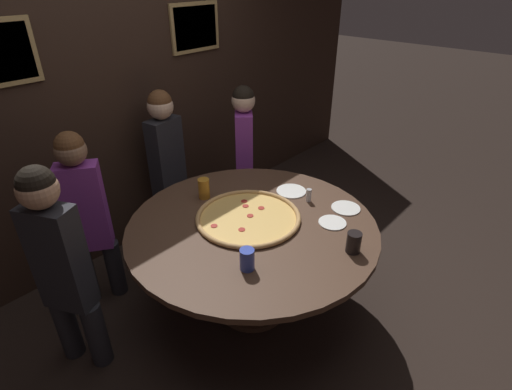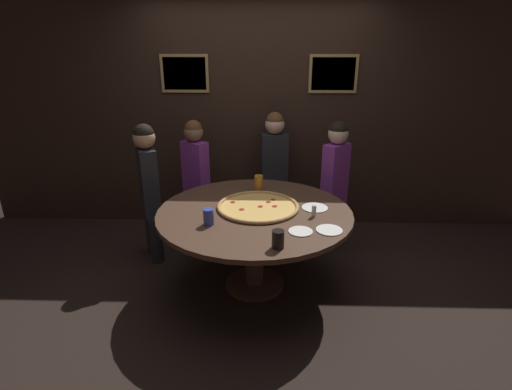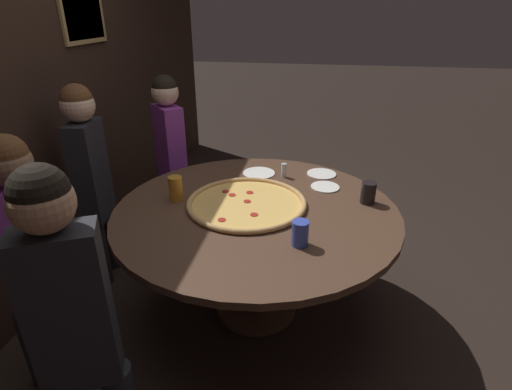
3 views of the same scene
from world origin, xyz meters
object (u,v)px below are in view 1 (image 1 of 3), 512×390
dining_table (252,239)px  white_plate_left_side (291,191)px  giant_pizza (248,217)px  drink_cup_front_edge (354,242)px  drink_cup_centre_back (247,259)px  diner_side_right (244,150)px  diner_side_left (167,160)px  condiment_shaker (309,195)px  diner_far_left (86,211)px  white_plate_right_side (332,223)px  diner_centre_back (61,262)px  white_plate_near_front (346,208)px  drink_cup_near_right (204,188)px

dining_table → white_plate_left_side: bearing=7.8°
giant_pizza → drink_cup_front_edge: drink_cup_front_edge is taller
giant_pizza → drink_cup_centre_back: drink_cup_centre_back is taller
dining_table → drink_cup_centre_back: (-0.35, -0.28, 0.19)m
dining_table → diner_side_right: diner_side_right is taller
drink_cup_front_edge → white_plate_left_side: bearing=64.9°
drink_cup_centre_back → diner_side_left: bearing=69.6°
drink_cup_front_edge → condiment_shaker: size_ratio=1.34×
diner_far_left → diner_side_left: bearing=-132.1°
giant_pizza → diner_side_left: diner_side_left is taller
giant_pizza → white_plate_right_side: size_ratio=3.85×
condiment_shaker → drink_cup_centre_back: bearing=-168.3°
diner_side_right → diner_centre_back: 1.87m
white_plate_near_front → diner_centre_back: size_ratio=0.15×
dining_table → drink_cup_near_right: 0.53m
white_plate_near_front → drink_cup_centre_back: bearing=174.9°
white_plate_right_side → diner_centre_back: 1.66m
drink_cup_front_edge → diner_side_right: (0.62, 1.47, -0.04)m
diner_side_left → drink_cup_front_edge: bearing=81.2°
drink_cup_centre_back → condiment_shaker: 0.85m
condiment_shaker → giant_pizza: bearing=160.0°
drink_cup_centre_back → diner_far_left: diner_far_left is taller
white_plate_near_front → diner_far_left: (-1.24, 1.31, 0.01)m
drink_cup_centre_back → diner_side_right: bearing=43.8°
white_plate_right_side → diner_far_left: 1.68m
giant_pizza → white_plate_left_side: 0.49m
giant_pizza → white_plate_near_front: size_ratio=3.51×
dining_table → white_plate_left_side: size_ratio=7.38×
drink_cup_centre_back → diner_centre_back: (-0.69, 0.78, -0.03)m
white_plate_near_front → white_plate_left_side: bearing=98.1°
white_plate_near_front → diner_side_left: size_ratio=0.15×
dining_table → drink_cup_near_right: bearing=87.4°
drink_cup_near_right → dining_table: bearing=-92.6°
drink_cup_centre_back → white_plate_near_front: size_ratio=0.65×
white_plate_near_front → diner_side_left: (-0.40, 1.50, 0.04)m
drink_cup_centre_back → white_plate_left_side: bearing=22.0°
giant_pizza → diner_side_right: (0.77, 0.77, 0.01)m
condiment_shaker → diner_far_left: bearing=137.5°
drink_cup_centre_back → white_plate_left_side: drink_cup_centre_back is taller
condiment_shaker → diner_far_left: diner_far_left is taller
white_plate_near_front → diner_far_left: size_ratio=0.15×
condiment_shaker → white_plate_right_side: bearing=-114.3°
diner_centre_back → white_plate_near_front: bearing=-143.9°
white_plate_near_front → diner_side_right: bearing=79.2°
white_plate_right_side → drink_cup_front_edge: bearing=-125.1°
diner_far_left → drink_cup_front_edge: bearing=152.9°
diner_far_left → dining_table: bearing=159.8°
drink_cup_centre_back → diner_side_left: diner_side_left is taller
condiment_shaker → diner_side_right: size_ratio=0.07×
giant_pizza → white_plate_near_front: (0.55, -0.42, -0.01)m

